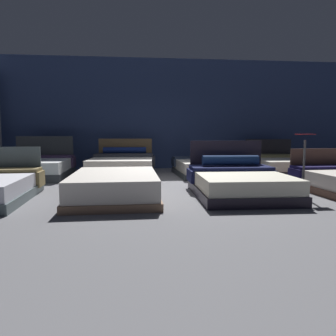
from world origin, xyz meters
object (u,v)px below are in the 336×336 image
bed_6 (203,168)px  bed_5 (122,166)px  bed_4 (36,168)px  bed_7 (280,165)px  price_sign (304,173)px  bed_1 (115,186)px  bed_2 (238,182)px

bed_6 → bed_5: bearing=175.2°
bed_5 → bed_4: bearing=-174.9°
bed_7 → price_sign: (-1.09, -3.17, 0.20)m
bed_6 → bed_4: bearing=177.1°
bed_1 → bed_4: bed_4 is taller
bed_4 → bed_7: bearing=-0.1°
bed_2 → price_sign: bearing=-13.1°
bed_2 → bed_5: same height
bed_4 → bed_6: (4.38, -0.02, -0.04)m
bed_2 → bed_7: bed_2 is taller
bed_4 → bed_6: bed_4 is taller
bed_2 → bed_5: 3.62m
bed_2 → bed_4: (-4.44, 2.79, 0.01)m
bed_6 → price_sign: (1.15, -3.05, 0.23)m
bed_5 → bed_6: size_ratio=1.06×
bed_7 → bed_4: bearing=-176.1°
bed_2 → bed_4: size_ratio=1.01×
bed_5 → bed_7: 4.42m
bed_1 → bed_5: size_ratio=1.01×
bed_4 → price_sign: (5.53, -3.07, 0.19)m
bed_1 → bed_4: bearing=126.3°
bed_2 → bed_4: bearing=149.2°
bed_4 → price_sign: size_ratio=1.84×
bed_6 → bed_7: size_ratio=0.90×
bed_1 → bed_6: bearing=52.0°
bed_2 → price_sign: 1.15m
bed_2 → bed_5: (-2.23, 2.85, 0.03)m
bed_7 → price_sign: price_sign is taller
bed_4 → bed_7: size_ratio=0.93×
bed_4 → bed_6: 4.38m
bed_7 → price_sign: 3.36m
bed_5 → price_sign: price_sign is taller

